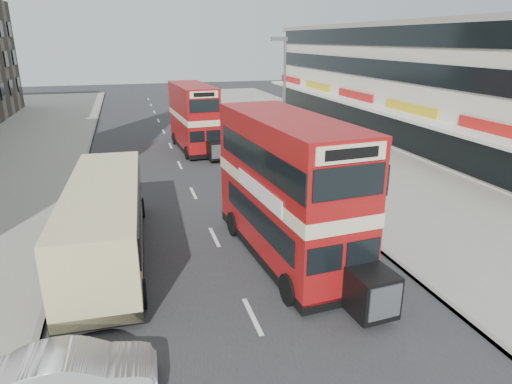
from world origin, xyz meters
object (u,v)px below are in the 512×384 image
object	(u,v)px
bus_second	(194,117)
street_lamp	(283,93)
car_right_b	(259,151)
pedestrian_far	(260,120)
bus_main	(288,189)
coach	(105,218)
car_right_a	(276,174)
car_left_front	(73,374)
cyclist	(242,152)
pedestrian_near	(335,163)

from	to	relation	value
bus_second	street_lamp	bearing A→B (deg)	124.44
car_right_b	pedestrian_far	world-z (taller)	pedestrian_far
bus_main	coach	distance (m)	6.94
bus_main	car_right_a	world-z (taller)	bus_main
car_left_front	street_lamp	bearing A→B (deg)	-29.87
bus_main	cyclist	bearing A→B (deg)	-102.36
pedestrian_near	coach	bearing A→B (deg)	21.67
car_right_b	pedestrian_far	size ratio (longest dim) A/B	2.46
pedestrian_near	cyclist	size ratio (longest dim) A/B	0.95
car_right_a	cyclist	distance (m)	5.90
cyclist	car_right_a	bearing A→B (deg)	-82.91
coach	car_left_front	distance (m)	7.40
cyclist	coach	bearing A→B (deg)	-122.05
car_right_b	street_lamp	bearing A→B (deg)	32.87
street_lamp	bus_main	size ratio (longest dim) A/B	0.85
car_right_b	pedestrian_near	xyz separation A→B (m)	(2.89, -5.82, 0.45)
street_lamp	pedestrian_near	world-z (taller)	street_lamp
car_right_a	pedestrian_near	bearing A→B (deg)	90.88
bus_second	car_right_b	size ratio (longest dim) A/B	1.80
bus_second	car_right_a	size ratio (longest dim) A/B	1.67
street_lamp	pedestrian_near	xyz separation A→B (m)	(1.83, -4.13, -3.68)
bus_second	pedestrian_far	xyz separation A→B (m)	(6.68, 5.16, -1.35)
car_right_a	car_right_b	world-z (taller)	car_right_a
pedestrian_far	cyclist	world-z (taller)	pedestrian_far
bus_main	coach	bearing A→B (deg)	-20.89
coach	car_right_a	bearing A→B (deg)	38.31
street_lamp	coach	bearing A→B (deg)	-135.40
street_lamp	car_right_a	size ratio (longest dim) A/B	1.59
street_lamp	pedestrian_far	size ratio (longest dim) A/B	4.20
car_left_front	pedestrian_near	size ratio (longest dim) A/B	1.99
street_lamp	bus_main	distance (m)	13.38
coach	car_right_b	size ratio (longest dim) A/B	2.17
car_left_front	bus_main	bearing A→B (deg)	-50.62
car_right_b	pedestrian_near	distance (m)	6.51
street_lamp	cyclist	xyz separation A→B (m)	(-2.24, 1.79, -4.12)
car_left_front	pedestrian_near	xyz separation A→B (m)	(13.22, 13.80, 0.48)
pedestrian_far	street_lamp	bearing A→B (deg)	-117.30
street_lamp	coach	size ratio (longest dim) A/B	0.79
bus_second	coach	size ratio (longest dim) A/B	0.83
street_lamp	car_right_b	size ratio (longest dim) A/B	1.71
coach	pedestrian_near	xyz separation A→B (m)	(12.60, 6.49, -0.49)
car_right_a	car_right_b	distance (m)	5.82
car_right_a	car_right_b	bearing A→B (deg)	174.58
bus_second	pedestrian_near	bearing A→B (deg)	119.30
car_right_a	pedestrian_far	distance (m)	15.86
coach	bus_main	bearing A→B (deg)	-13.95
street_lamp	pedestrian_near	distance (m)	5.82
car_right_a	cyclist	world-z (taller)	cyclist
street_lamp	car_left_front	distance (m)	21.64
bus_second	car_right_a	bearing A→B (deg)	103.09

